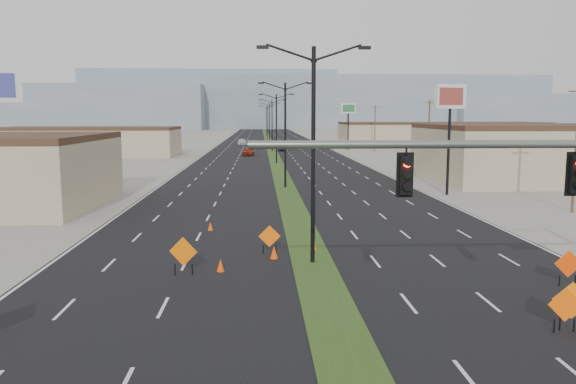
{
  "coord_description": "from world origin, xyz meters",
  "views": [
    {
      "loc": [
        -2.47,
        -13.74,
        6.91
      ],
      "look_at": [
        -1.09,
        13.43,
        3.2
      ],
      "focal_mm": 35.0,
      "sensor_mm": 36.0,
      "label": 1
    }
  ],
  "objects_px": {
    "cone_3": "(210,226)",
    "pole_sign_east_near": "(450,105)",
    "streetlight_5": "(268,121)",
    "cone_2": "(313,244)",
    "car_far": "(242,142)",
    "streetlight_2": "(276,126)",
    "construction_sign_3": "(565,307)",
    "construction_sign_4": "(572,302)",
    "streetlight_0": "(313,148)",
    "construction_sign_2": "(270,237)",
    "streetlight_4": "(269,122)",
    "construction_sign_1": "(183,253)",
    "cone_1": "(274,252)",
    "streetlight_6": "(267,120)",
    "cone_0": "(220,265)",
    "pole_sign_east_far": "(348,112)",
    "streetlight_3": "(272,123)",
    "car_left": "(248,152)",
    "streetlight_1": "(285,131)",
    "construction_sign_5": "(568,265)",
    "car_mid": "(282,148)"
  },
  "relations": [
    {
      "from": "streetlight_3",
      "to": "construction_sign_2",
      "type": "relative_size",
      "value": 6.85
    },
    {
      "from": "streetlight_4",
      "to": "cone_1",
      "type": "relative_size",
      "value": 15.37
    },
    {
      "from": "streetlight_6",
      "to": "construction_sign_3",
      "type": "bearing_deg",
      "value": -87.66
    },
    {
      "from": "cone_2",
      "to": "pole_sign_east_far",
      "type": "relative_size",
      "value": 0.07
    },
    {
      "from": "car_left",
      "to": "car_far",
      "type": "distance_m",
      "value": 34.73
    },
    {
      "from": "construction_sign_5",
      "to": "cone_1",
      "type": "bearing_deg",
      "value": 161.88
    },
    {
      "from": "construction_sign_3",
      "to": "pole_sign_east_far",
      "type": "height_order",
      "value": "pole_sign_east_far"
    },
    {
      "from": "construction_sign_2",
      "to": "cone_3",
      "type": "distance_m",
      "value": 6.95
    },
    {
      "from": "streetlight_0",
      "to": "construction_sign_4",
      "type": "relative_size",
      "value": 6.14
    },
    {
      "from": "car_mid",
      "to": "construction_sign_5",
      "type": "relative_size",
      "value": 2.68
    },
    {
      "from": "construction_sign_3",
      "to": "car_left",
      "type": "bearing_deg",
      "value": 101.27
    },
    {
      "from": "construction_sign_4",
      "to": "streetlight_0",
      "type": "bearing_deg",
      "value": 145.09
    },
    {
      "from": "streetlight_6",
      "to": "construction_sign_5",
      "type": "distance_m",
      "value": 172.54
    },
    {
      "from": "construction_sign_2",
      "to": "pole_sign_east_near",
      "type": "distance_m",
      "value": 26.98
    },
    {
      "from": "streetlight_3",
      "to": "construction_sign_2",
      "type": "distance_m",
      "value": 82.34
    },
    {
      "from": "streetlight_4",
      "to": "pole_sign_east_far",
      "type": "xyz_separation_m",
      "value": [
        15.63,
        -23.56,
        2.27
      ]
    },
    {
      "from": "construction_sign_2",
      "to": "construction_sign_3",
      "type": "height_order",
      "value": "construction_sign_3"
    },
    {
      "from": "construction_sign_4",
      "to": "pole_sign_east_far",
      "type": "bearing_deg",
      "value": 99.87
    },
    {
      "from": "cone_0",
      "to": "construction_sign_5",
      "type": "bearing_deg",
      "value": -11.29
    },
    {
      "from": "streetlight_2",
      "to": "construction_sign_3",
      "type": "relative_size",
      "value": 6.71
    },
    {
      "from": "construction_sign_5",
      "to": "cone_2",
      "type": "relative_size",
      "value": 2.27
    },
    {
      "from": "streetlight_5",
      "to": "construction_sign_4",
      "type": "relative_size",
      "value": 6.14
    },
    {
      "from": "streetlight_4",
      "to": "construction_sign_1",
      "type": "bearing_deg",
      "value": -92.92
    },
    {
      "from": "cone_1",
      "to": "streetlight_3",
      "type": "bearing_deg",
      "value": 88.76
    },
    {
      "from": "streetlight_3",
      "to": "construction_sign_1",
      "type": "relative_size",
      "value": 5.88
    },
    {
      "from": "streetlight_6",
      "to": "cone_1",
      "type": "height_order",
      "value": "streetlight_6"
    },
    {
      "from": "streetlight_4",
      "to": "streetlight_1",
      "type": "bearing_deg",
      "value": -90.0
    },
    {
      "from": "streetlight_0",
      "to": "construction_sign_1",
      "type": "xyz_separation_m",
      "value": [
        -5.81,
        -1.81,
        -4.41
      ]
    },
    {
      "from": "car_far",
      "to": "construction_sign_2",
      "type": "xyz_separation_m",
      "value": [
        4.56,
        -104.88,
        0.13
      ]
    },
    {
      "from": "cone_3",
      "to": "pole_sign_east_near",
      "type": "bearing_deg",
      "value": 36.8
    },
    {
      "from": "streetlight_0",
      "to": "construction_sign_3",
      "type": "relative_size",
      "value": 6.71
    },
    {
      "from": "construction_sign_4",
      "to": "car_mid",
      "type": "bearing_deg",
      "value": 108.0
    },
    {
      "from": "construction_sign_2",
      "to": "cone_2",
      "type": "height_order",
      "value": "construction_sign_2"
    },
    {
      "from": "car_left",
      "to": "cone_0",
      "type": "relative_size",
      "value": 7.2
    },
    {
      "from": "streetlight_1",
      "to": "pole_sign_east_far",
      "type": "height_order",
      "value": "streetlight_1"
    },
    {
      "from": "car_far",
      "to": "cone_3",
      "type": "distance_m",
      "value": 98.9
    },
    {
      "from": "streetlight_0",
      "to": "cone_1",
      "type": "relative_size",
      "value": 15.37
    },
    {
      "from": "streetlight_0",
      "to": "streetlight_5",
      "type": "height_order",
      "value": "same"
    },
    {
      "from": "cone_0",
      "to": "streetlight_5",
      "type": "bearing_deg",
      "value": 88.28
    },
    {
      "from": "construction_sign_2",
      "to": "pole_sign_east_far",
      "type": "relative_size",
      "value": 0.16
    },
    {
      "from": "streetlight_5",
      "to": "car_far",
      "type": "height_order",
      "value": "streetlight_5"
    },
    {
      "from": "streetlight_6",
      "to": "cone_1",
      "type": "bearing_deg",
      "value": -90.62
    },
    {
      "from": "streetlight_2",
      "to": "car_mid",
      "type": "distance_m",
      "value": 29.54
    },
    {
      "from": "streetlight_6",
      "to": "car_mid",
      "type": "bearing_deg",
      "value": -88.62
    },
    {
      "from": "streetlight_2",
      "to": "car_far",
      "type": "bearing_deg",
      "value": 97.38
    },
    {
      "from": "cone_0",
      "to": "pole_sign_east_far",
      "type": "relative_size",
      "value": 0.06
    },
    {
      "from": "streetlight_5",
      "to": "cone_2",
      "type": "bearing_deg",
      "value": -89.88
    },
    {
      "from": "car_far",
      "to": "pole_sign_east_near",
      "type": "relative_size",
      "value": 0.52
    },
    {
      "from": "streetlight_5",
      "to": "construction_sign_4",
      "type": "distance_m",
      "value": 149.1
    },
    {
      "from": "construction_sign_3",
      "to": "cone_2",
      "type": "bearing_deg",
      "value": 124.3
    }
  ]
}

